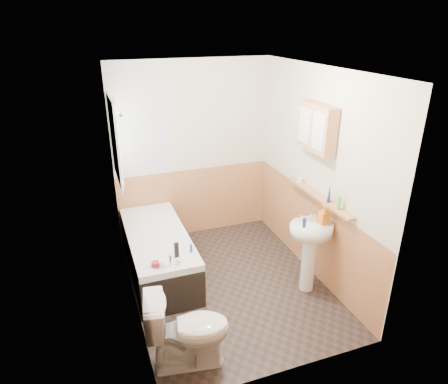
% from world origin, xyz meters
% --- Properties ---
extents(floor, '(2.80, 2.80, 0.00)m').
position_xyz_m(floor, '(0.00, 0.00, 0.00)').
color(floor, black).
rests_on(floor, ground).
extents(ceiling, '(2.80, 2.80, 0.00)m').
position_xyz_m(ceiling, '(0.00, 0.00, 2.50)').
color(ceiling, white).
rests_on(ceiling, ground).
extents(wall_back, '(2.20, 0.02, 2.50)m').
position_xyz_m(wall_back, '(0.00, 1.41, 1.25)').
color(wall_back, beige).
rests_on(wall_back, ground).
extents(wall_front, '(2.20, 0.02, 2.50)m').
position_xyz_m(wall_front, '(0.00, -1.41, 1.25)').
color(wall_front, beige).
rests_on(wall_front, ground).
extents(wall_left, '(0.02, 2.80, 2.50)m').
position_xyz_m(wall_left, '(-1.11, 0.00, 1.25)').
color(wall_left, beige).
rests_on(wall_left, ground).
extents(wall_right, '(0.02, 2.80, 2.50)m').
position_xyz_m(wall_right, '(1.11, 0.00, 1.25)').
color(wall_right, beige).
rests_on(wall_right, ground).
extents(wainscot_right, '(0.01, 2.80, 1.00)m').
position_xyz_m(wainscot_right, '(1.09, 0.00, 0.50)').
color(wainscot_right, tan).
rests_on(wainscot_right, wall_right).
extents(wainscot_front, '(2.20, 0.01, 1.00)m').
position_xyz_m(wainscot_front, '(0.00, -1.39, 0.50)').
color(wainscot_front, tan).
rests_on(wainscot_front, wall_front).
extents(wainscot_back, '(2.20, 0.01, 1.00)m').
position_xyz_m(wainscot_back, '(0.00, 1.39, 0.50)').
color(wainscot_back, tan).
rests_on(wainscot_back, wall_back).
extents(tile_cladding_left, '(0.01, 2.80, 2.50)m').
position_xyz_m(tile_cladding_left, '(-1.09, 0.00, 1.25)').
color(tile_cladding_left, white).
rests_on(tile_cladding_left, wall_left).
extents(tile_return_back, '(0.75, 0.01, 1.50)m').
position_xyz_m(tile_return_back, '(-0.73, 1.39, 1.75)').
color(tile_return_back, white).
rests_on(tile_return_back, wall_back).
extents(window, '(0.03, 0.79, 0.99)m').
position_xyz_m(window, '(-1.06, 0.95, 1.65)').
color(window, white).
rests_on(window, wall_left).
extents(bathtub, '(0.70, 1.69, 0.69)m').
position_xyz_m(bathtub, '(-0.73, 0.53, 0.29)').
color(bathtub, black).
rests_on(bathtub, floor).
extents(shower_riser, '(0.10, 0.08, 1.19)m').
position_xyz_m(shower_riser, '(-1.04, 0.76, 1.69)').
color(shower_riser, silver).
rests_on(shower_riser, wall_left).
extents(toilet, '(0.82, 0.55, 0.75)m').
position_xyz_m(toilet, '(-0.76, -1.00, 0.37)').
color(toilet, white).
rests_on(toilet, floor).
extents(sink, '(0.50, 0.41, 0.97)m').
position_xyz_m(sink, '(0.84, -0.40, 0.62)').
color(sink, white).
rests_on(sink, floor).
extents(pine_shelf, '(0.10, 1.23, 0.03)m').
position_xyz_m(pine_shelf, '(1.04, -0.18, 1.07)').
color(pine_shelf, tan).
rests_on(pine_shelf, wall_right).
extents(medicine_cabinet, '(0.15, 0.58, 0.53)m').
position_xyz_m(medicine_cabinet, '(1.01, -0.05, 1.85)').
color(medicine_cabinet, tan).
rests_on(medicine_cabinet, wall_right).
extents(foam_can, '(0.06, 0.06, 0.15)m').
position_xyz_m(foam_can, '(1.04, -0.56, 1.16)').
color(foam_can, '#59C647').
rests_on(foam_can, pine_shelf).
extents(green_bottle, '(0.06, 0.06, 0.22)m').
position_xyz_m(green_bottle, '(1.04, -0.37, 1.19)').
color(green_bottle, navy).
rests_on(green_bottle, pine_shelf).
extents(black_jar, '(0.08, 0.08, 0.05)m').
position_xyz_m(black_jar, '(1.04, 0.27, 1.11)').
color(black_jar, silver).
rests_on(black_jar, pine_shelf).
extents(soap_bottle, '(0.13, 0.23, 0.10)m').
position_xyz_m(soap_bottle, '(0.95, -0.43, 0.91)').
color(soap_bottle, orange).
rests_on(soap_bottle, sink).
extents(clear_bottle, '(0.04, 0.04, 0.11)m').
position_xyz_m(clear_bottle, '(0.72, -0.43, 0.92)').
color(clear_bottle, navy).
rests_on(clear_bottle, sink).
extents(blue_gel, '(0.05, 0.04, 0.18)m').
position_xyz_m(blue_gel, '(-0.63, -0.06, 0.64)').
color(blue_gel, black).
rests_on(blue_gel, bathtub).
extents(cream_jar, '(0.09, 0.09, 0.05)m').
position_xyz_m(cream_jar, '(-0.88, -0.17, 0.58)').
color(cream_jar, maroon).
rests_on(cream_jar, bathtub).
extents(orange_bottle, '(0.03, 0.03, 0.09)m').
position_xyz_m(orange_bottle, '(-0.45, -0.02, 0.60)').
color(orange_bottle, '#19339E').
rests_on(orange_bottle, bathtub).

